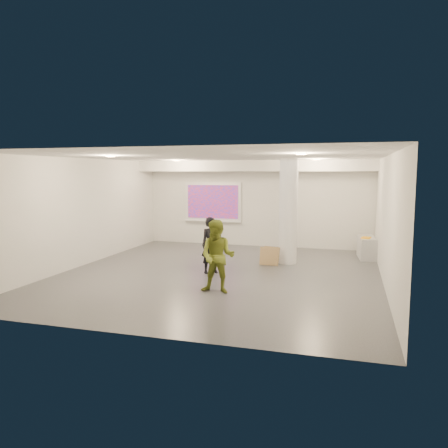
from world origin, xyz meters
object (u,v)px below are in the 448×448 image
(credenza, at_px, (367,248))
(man, at_px, (218,257))
(projection_screen, at_px, (213,202))
(column, at_px, (288,211))
(woman, at_px, (211,245))

(credenza, height_order, man, man)
(projection_screen, bearing_deg, man, -71.42)
(credenza, relative_size, man, 0.71)
(column, xyz_separation_m, woman, (-1.73, -1.78, -0.77))
(projection_screen, bearing_deg, credenza, -13.50)
(column, xyz_separation_m, credenza, (2.22, 1.38, -1.17))
(column, distance_m, woman, 2.60)
(man, bearing_deg, projection_screen, 107.88)
(projection_screen, xyz_separation_m, credenza, (5.32, -1.28, -1.20))
(credenza, bearing_deg, woman, -147.27)
(projection_screen, height_order, man, projection_screen)
(projection_screen, distance_m, man, 6.56)
(column, bearing_deg, man, -106.19)
(column, bearing_deg, woman, -134.15)
(woman, height_order, man, man)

